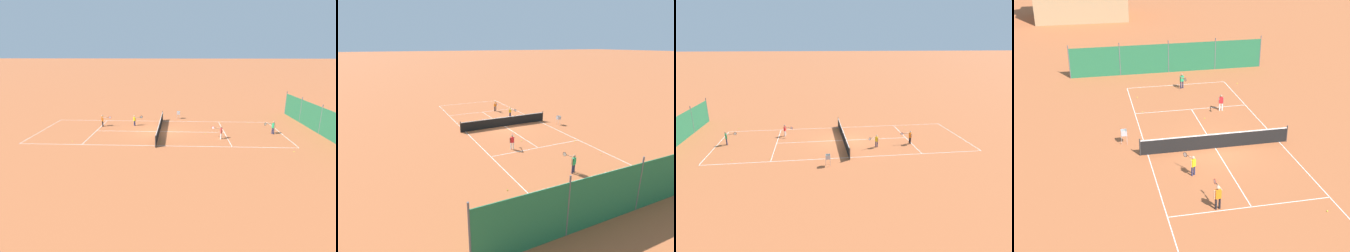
{
  "view_description": "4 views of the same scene",
  "coord_description": "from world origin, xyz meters",
  "views": [
    {
      "loc": [
        24.92,
        1.96,
        7.66
      ],
      "look_at": [
        1.58,
        0.9,
        1.04
      ],
      "focal_mm": 28.0,
      "sensor_mm": 36.0,
      "label": 1
    },
    {
      "loc": [
        10.7,
        22.91,
        7.97
      ],
      "look_at": [
        0.94,
        2.34,
        0.81
      ],
      "focal_mm": 28.0,
      "sensor_mm": 36.0,
      "label": 2
    },
    {
      "loc": [
        -23.96,
        2.9,
        9.15
      ],
      "look_at": [
        1.83,
        -0.33,
        0.89
      ],
      "focal_mm": 28.0,
      "sensor_mm": 36.0,
      "label": 3
    },
    {
      "loc": [
        -7.18,
        -24.19,
        12.7
      ],
      "look_at": [
        -1.69,
        1.71,
        0.87
      ],
      "focal_mm": 50.0,
      "sensor_mm": 36.0,
      "label": 4
    }
  ],
  "objects": [
    {
      "name": "ground_plane",
      "position": [
        0.0,
        0.0,
        0.0
      ],
      "size": [
        600.0,
        600.0,
        0.0
      ],
      "primitive_type": "plane",
      "color": "#B25B33"
    },
    {
      "name": "tennis_ball_mid_court",
      "position": [
        -3.55,
        6.52,
        0.03
      ],
      "size": [
        0.07,
        0.07,
        0.07
      ],
      "primitive_type": "sphere",
      "color": "#CCE033",
      "rests_on": "ground"
    },
    {
      "name": "tennis_ball_near_corner",
      "position": [
        0.5,
        4.5,
        0.03
      ],
      "size": [
        0.07,
        0.07,
        0.07
      ],
      "primitive_type": "sphere",
      "color": "#CCE033",
      "rests_on": "ground"
    },
    {
      "name": "ball_hopper",
      "position": [
        -5.3,
        1.83,
        0.65
      ],
      "size": [
        0.36,
        0.36,
        0.89
      ],
      "color": "#B7B7BC",
      "rests_on": "ground"
    },
    {
      "name": "tennis_ball_alley_left",
      "position": [
        3.19,
        0.36,
        0.03
      ],
      "size": [
        0.07,
        0.07,
        0.07
      ],
      "primitive_type": "sphere",
      "color": "#CCE033",
      "rests_on": "ground"
    },
    {
      "name": "player_near_service",
      "position": [
        -1.63,
        -6.16,
        0.74
      ],
      "size": [
        0.43,
        1.07,
        1.27
      ],
      "color": "black",
      "rests_on": "ground"
    },
    {
      "name": "tennis_net",
      "position": [
        0.0,
        0.0,
        0.5
      ],
      "size": [
        9.18,
        0.08,
        1.06
      ],
      "color": "#2D2D2D",
      "rests_on": "ground"
    },
    {
      "name": "tennis_ball_service_box",
      "position": [
        -3.56,
        9.55,
        0.03
      ],
      "size": [
        0.07,
        0.07,
        0.07
      ],
      "primitive_type": "sphere",
      "color": "#CCE033",
      "rests_on": "ground"
    },
    {
      "name": "tennis_ball_far_corner",
      "position": [
        3.37,
        -7.52,
        0.03
      ],
      "size": [
        0.07,
        0.07,
        0.07
      ],
      "primitive_type": "sphere",
      "color": "#CCE033",
      "rests_on": "ground"
    },
    {
      "name": "player_far_service",
      "position": [
        0.27,
        10.96,
        0.74
      ],
      "size": [
        0.41,
        1.09,
        1.27
      ],
      "color": "#23284C",
      "rests_on": "ground"
    },
    {
      "name": "tennis_ball_by_net_left",
      "position": [
        5.02,
        11.11,
        0.03
      ],
      "size": [
        0.07,
        0.07,
        0.07
      ],
      "primitive_type": "sphere",
      "color": "#CCE033",
      "rests_on": "ground"
    },
    {
      "name": "player_far_baseline",
      "position": [
        -2.07,
        -2.81,
        0.67
      ],
      "size": [
        0.53,
        0.97,
        1.15
      ],
      "color": "#23284C",
      "rests_on": "ground"
    },
    {
      "name": "windscreen_fence_far",
      "position": [
        -0.0,
        15.5,
        1.31
      ],
      "size": [
        17.28,
        0.08,
        2.9
      ],
      "color": "#236B42",
      "rests_on": "ground"
    },
    {
      "name": "player_near_baseline",
      "position": [
        2.0,
        5.71,
        0.7
      ],
      "size": [
        0.61,
        0.95,
        1.2
      ],
      "color": "white",
      "rests_on": "ground"
    },
    {
      "name": "court_line_markings",
      "position": [
        0.0,
        0.0,
        0.0
      ],
      "size": [
        8.25,
        23.85,
        0.01
      ],
      "color": "white",
      "rests_on": "ground"
    }
  ]
}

